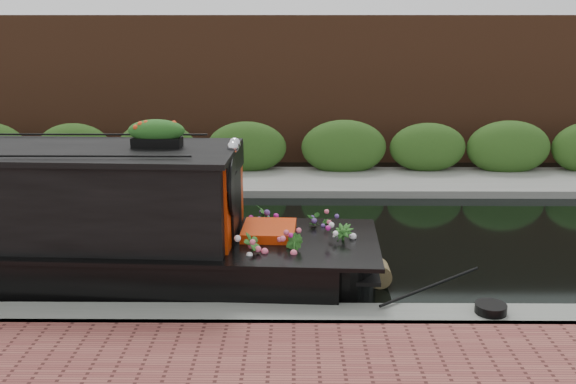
{
  "coord_description": "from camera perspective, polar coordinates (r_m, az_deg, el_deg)",
  "views": [
    {
      "loc": [
        1.1,
        -10.9,
        3.96
      ],
      "look_at": [
        1.01,
        -0.6,
        1.13
      ],
      "focal_mm": 40.0,
      "sensor_mm": 36.0,
      "label": 1
    }
  ],
  "objects": [
    {
      "name": "near_bank_coping",
      "position": [
        8.64,
        -7.05,
        -12.06
      ],
      "size": [
        40.0,
        0.6,
        0.5
      ],
      "primitive_type": "cube",
      "color": "slate",
      "rests_on": "ground"
    },
    {
      "name": "far_brick_wall",
      "position": [
        18.56,
        -2.94,
        3.0
      ],
      "size": [
        40.0,
        1.0,
        8.0
      ],
      "primitive_type": "cube",
      "color": "#58311D",
      "rests_on": "ground"
    },
    {
      "name": "rope_fender",
      "position": [
        9.95,
        8.05,
        -7.15
      ],
      "size": [
        0.36,
        0.41,
        0.36
      ],
      "primitive_type": "cylinder",
      "rotation": [
        1.57,
        0.0,
        0.0
      ],
      "color": "brown",
      "rests_on": "ground"
    },
    {
      "name": "ground",
      "position": [
        11.65,
        -4.99,
        -4.59
      ],
      "size": [
        80.0,
        80.0,
        0.0
      ],
      "primitive_type": "plane",
      "color": "black",
      "rests_on": "ground"
    },
    {
      "name": "coiled_mooring_rope",
      "position": [
        8.83,
        17.58,
        -9.85
      ],
      "size": [
        0.41,
        0.41,
        0.12
      ],
      "primitive_type": "cylinder",
      "color": "black",
      "rests_on": "near_bank_coping"
    },
    {
      "name": "far_hedge",
      "position": [
        16.52,
        -3.36,
        1.44
      ],
      "size": [
        40.0,
        1.1,
        2.8
      ],
      "primitive_type": "cube",
      "color": "#2E541C",
      "rests_on": "ground"
    },
    {
      "name": "far_bank_path",
      "position": [
        15.65,
        -3.57,
        0.65
      ],
      "size": [
        40.0,
        2.4,
        0.34
      ],
      "primitive_type": "cube",
      "color": "gray",
      "rests_on": "ground"
    }
  ]
}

